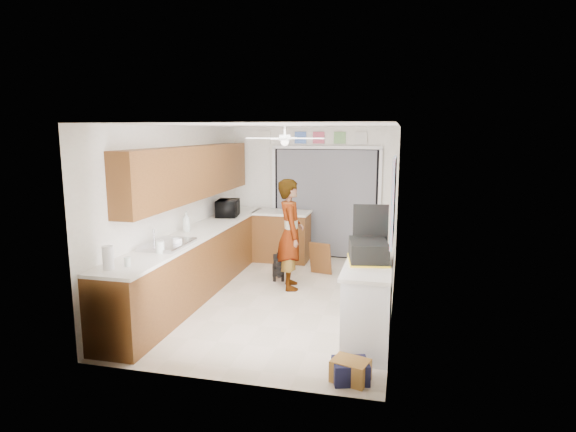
# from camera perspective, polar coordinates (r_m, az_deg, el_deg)

# --- Properties ---
(floor) EXTENTS (5.00, 5.00, 0.00)m
(floor) POSITION_cam_1_polar(r_m,az_deg,el_deg) (7.22, -0.75, -9.57)
(floor) COLOR beige
(floor) RESTS_ON ground
(ceiling) EXTENTS (5.00, 5.00, 0.00)m
(ceiling) POSITION_cam_1_polar(r_m,az_deg,el_deg) (6.80, -0.80, 10.69)
(ceiling) COLOR white
(ceiling) RESTS_ON ground
(wall_back) EXTENTS (3.20, 0.00, 3.20)m
(wall_back) POSITION_cam_1_polar(r_m,az_deg,el_deg) (9.32, 3.00, 2.79)
(wall_back) COLOR white
(wall_back) RESTS_ON ground
(wall_front) EXTENTS (3.20, 0.00, 3.20)m
(wall_front) POSITION_cam_1_polar(r_m,az_deg,el_deg) (4.58, -8.50, -4.92)
(wall_front) COLOR white
(wall_front) RESTS_ON ground
(wall_left) EXTENTS (0.00, 5.00, 5.00)m
(wall_left) POSITION_cam_1_polar(r_m,az_deg,el_deg) (7.45, -12.78, 0.73)
(wall_left) COLOR white
(wall_left) RESTS_ON ground
(wall_right) EXTENTS (0.00, 5.00, 5.00)m
(wall_right) POSITION_cam_1_polar(r_m,az_deg,el_deg) (6.70, 12.62, -0.29)
(wall_right) COLOR white
(wall_right) RESTS_ON ground
(left_base_cabinets) EXTENTS (0.60, 4.80, 0.90)m
(left_base_cabinets) POSITION_cam_1_polar(r_m,az_deg,el_deg) (7.50, -10.48, -5.39)
(left_base_cabinets) COLOR brown
(left_base_cabinets) RESTS_ON floor
(left_countertop) EXTENTS (0.62, 4.80, 0.04)m
(left_countertop) POSITION_cam_1_polar(r_m,az_deg,el_deg) (7.38, -10.52, -1.88)
(left_countertop) COLOR white
(left_countertop) RESTS_ON left_base_cabinets
(upper_cabinets) EXTENTS (0.32, 4.00, 0.80)m
(upper_cabinets) POSITION_cam_1_polar(r_m,az_deg,el_deg) (7.50, -11.17, 5.08)
(upper_cabinets) COLOR brown
(upper_cabinets) RESTS_ON wall_left
(sink_basin) EXTENTS (0.50, 0.76, 0.06)m
(sink_basin) POSITION_cam_1_polar(r_m,az_deg,el_deg) (6.50, -14.10, -3.32)
(sink_basin) COLOR silver
(sink_basin) RESTS_ON left_countertop
(faucet) EXTENTS (0.03, 0.03, 0.22)m
(faucet) POSITION_cam_1_polar(r_m,az_deg,el_deg) (6.57, -15.60, -2.41)
(faucet) COLOR silver
(faucet) RESTS_ON left_countertop
(peninsula_base) EXTENTS (1.00, 0.60, 0.90)m
(peninsula_base) POSITION_cam_1_polar(r_m,az_deg,el_deg) (9.08, -0.72, -2.51)
(peninsula_base) COLOR brown
(peninsula_base) RESTS_ON floor
(peninsula_top) EXTENTS (1.04, 0.64, 0.04)m
(peninsula_top) POSITION_cam_1_polar(r_m,az_deg,el_deg) (8.99, -0.73, 0.41)
(peninsula_top) COLOR white
(peninsula_top) RESTS_ON peninsula_base
(back_opening_recess) EXTENTS (2.00, 0.06, 2.10)m
(back_opening_recess) POSITION_cam_1_polar(r_m,az_deg,el_deg) (9.28, 4.48, 1.49)
(back_opening_recess) COLOR black
(back_opening_recess) RESTS_ON wall_back
(curtain_panel) EXTENTS (1.90, 0.03, 2.05)m
(curtain_panel) POSITION_cam_1_polar(r_m,az_deg,el_deg) (9.24, 4.44, 1.46)
(curtain_panel) COLOR gray
(curtain_panel) RESTS_ON wall_back
(door_trim_left) EXTENTS (0.06, 0.04, 2.10)m
(door_trim_left) POSITION_cam_1_polar(r_m,az_deg,el_deg) (9.46, -1.67, 1.68)
(door_trim_left) COLOR white
(door_trim_left) RESTS_ON wall_back
(door_trim_right) EXTENTS (0.06, 0.04, 2.10)m
(door_trim_right) POSITION_cam_1_polar(r_m,az_deg,el_deg) (9.15, 10.77, 1.22)
(door_trim_right) COLOR white
(door_trim_right) RESTS_ON wall_back
(door_trim_head) EXTENTS (2.10, 0.04, 0.06)m
(door_trim_head) POSITION_cam_1_polar(r_m,az_deg,el_deg) (9.15, 4.54, 8.11)
(door_trim_head) COLOR white
(door_trim_head) RESTS_ON wall_back
(header_frame_1) EXTENTS (0.22, 0.02, 0.22)m
(header_frame_1) POSITION_cam_1_polar(r_m,az_deg,el_deg) (9.27, 1.49, 9.27)
(header_frame_1) COLOR #507AD5
(header_frame_1) RESTS_ON wall_back
(header_frame_2) EXTENTS (0.22, 0.02, 0.22)m
(header_frame_2) POSITION_cam_1_polar(r_m,az_deg,el_deg) (9.20, 3.65, 9.25)
(header_frame_2) COLOR #D44F68
(header_frame_2) RESTS_ON wall_back
(header_frame_3) EXTENTS (0.22, 0.02, 0.22)m
(header_frame_3) POSITION_cam_1_polar(r_m,az_deg,el_deg) (9.14, 6.15, 9.21)
(header_frame_3) COLOR #6EA65E
(header_frame_3) RESTS_ON wall_back
(header_frame_4) EXTENTS (0.22, 0.02, 0.22)m
(header_frame_4) POSITION_cam_1_polar(r_m,az_deg,el_deg) (9.10, 8.68, 9.15)
(header_frame_4) COLOR silver
(header_frame_4) RESTS_ON wall_back
(route66_sign) EXTENTS (0.22, 0.02, 0.26)m
(route66_sign) POSITION_cam_1_polar(r_m,az_deg,el_deg) (9.44, -2.73, 9.28)
(route66_sign) COLOR silver
(route66_sign) RESTS_ON wall_back
(right_counter_base) EXTENTS (0.50, 1.40, 0.90)m
(right_counter_base) POSITION_cam_1_polar(r_m,az_deg,el_deg) (5.75, 9.57, -10.16)
(right_counter_base) COLOR white
(right_counter_base) RESTS_ON floor
(right_counter_top) EXTENTS (0.54, 1.44, 0.04)m
(right_counter_top) POSITION_cam_1_polar(r_m,az_deg,el_deg) (5.61, 9.61, -5.64)
(right_counter_top) COLOR white
(right_counter_top) RESTS_ON right_counter_base
(abstract_painting) EXTENTS (0.03, 1.15, 0.95)m
(abstract_painting) POSITION_cam_1_polar(r_m,az_deg,el_deg) (5.65, 12.39, 1.94)
(abstract_painting) COLOR #F55A85
(abstract_painting) RESTS_ON wall_right
(ceiling_fan) EXTENTS (1.14, 1.14, 0.24)m
(ceiling_fan) POSITION_cam_1_polar(r_m,az_deg,el_deg) (7.00, -0.39, 9.19)
(ceiling_fan) COLOR white
(ceiling_fan) RESTS_ON ceiling
(microwave) EXTENTS (0.45, 0.59, 0.29)m
(microwave) POSITION_cam_1_polar(r_m,az_deg,el_deg) (8.53, -7.15, 0.94)
(microwave) COLOR black
(microwave) RESTS_ON left_countertop
(soap_bottle) EXTENTS (0.14, 0.14, 0.31)m
(soap_bottle) POSITION_cam_1_polar(r_m,az_deg,el_deg) (7.35, -11.97, -0.61)
(soap_bottle) COLOR silver
(soap_bottle) RESTS_ON left_countertop
(cup) EXTENTS (0.14, 0.14, 0.10)m
(cup) POSITION_cam_1_polar(r_m,az_deg,el_deg) (6.45, -12.99, -3.06)
(cup) COLOR white
(cup) RESTS_ON left_countertop
(jar_a) EXTENTS (0.14, 0.14, 0.15)m
(jar_a) POSITION_cam_1_polar(r_m,az_deg,el_deg) (6.14, -14.92, -3.57)
(jar_a) COLOR silver
(jar_a) RESTS_ON left_countertop
(jar_b) EXTENTS (0.07, 0.07, 0.10)m
(jar_b) POSITION_cam_1_polar(r_m,az_deg,el_deg) (5.65, -18.49, -5.15)
(jar_b) COLOR silver
(jar_b) RESTS_ON left_countertop
(paper_towel_roll) EXTENTS (0.15, 0.15, 0.26)m
(paper_towel_roll) POSITION_cam_1_polar(r_m,az_deg,el_deg) (5.57, -20.55, -4.66)
(paper_towel_roll) COLOR white
(paper_towel_roll) RESTS_ON left_countertop
(suitcase) EXTENTS (0.51, 0.62, 0.24)m
(suitcase) POSITION_cam_1_polar(r_m,az_deg,el_deg) (5.63, 9.48, -4.11)
(suitcase) COLOR black
(suitcase) RESTS_ON right_counter_top
(suitcase_rim) EXTENTS (0.53, 0.64, 0.02)m
(suitcase_rim) POSITION_cam_1_polar(r_m,az_deg,el_deg) (5.66, 9.45, -5.19)
(suitcase_rim) COLOR yellow
(suitcase_rim) RESTS_ON suitcase
(suitcase_lid) EXTENTS (0.42, 0.10, 0.50)m
(suitcase_lid) POSITION_cam_1_polar(r_m,az_deg,el_deg) (5.86, 9.76, -1.06)
(suitcase_lid) COLOR black
(suitcase_lid) RESTS_ON suitcase
(cardboard_box) EXTENTS (0.41, 0.35, 0.22)m
(cardboard_box) POSITION_cam_1_polar(r_m,az_deg,el_deg) (4.98, 7.40, -17.70)
(cardboard_box) COLOR olive
(cardboard_box) RESTS_ON floor
(navy_crate) EXTENTS (0.41, 0.37, 0.21)m
(navy_crate) POSITION_cam_1_polar(r_m,az_deg,el_deg) (4.99, 7.40, -17.75)
(navy_crate) COLOR #161838
(navy_crate) RESTS_ON floor
(cabinet_door_panel) EXTENTS (0.40, 0.22, 0.56)m
(cabinet_door_panel) POSITION_cam_1_polar(r_m,az_deg,el_deg) (8.24, 3.85, -5.03)
(cabinet_door_panel) COLOR brown
(cabinet_door_panel) RESTS_ON floor
(man) EXTENTS (0.59, 0.72, 1.71)m
(man) POSITION_cam_1_polar(r_m,az_deg,el_deg) (7.42, 0.30, -2.16)
(man) COLOR white
(man) RESTS_ON floor
(dog) EXTENTS (0.38, 0.59, 0.43)m
(dog) POSITION_cam_1_polar(r_m,az_deg,el_deg) (8.00, -1.17, -6.00)
(dog) COLOR black
(dog) RESTS_ON floor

